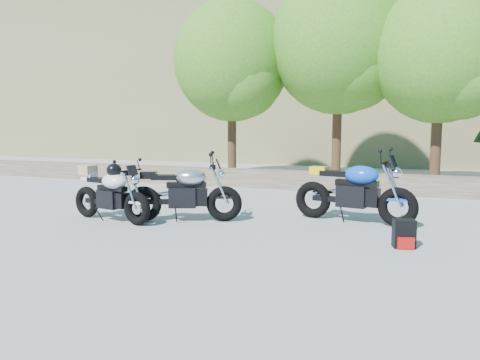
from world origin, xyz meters
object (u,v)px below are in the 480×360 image
white_bike (110,193)px  blue_bike (355,192)px  backpack (404,234)px  silver_bike (185,193)px

white_bike → blue_bike: bearing=31.9°
blue_bike → backpack: (0.91, -1.53, -0.35)m
silver_bike → blue_bike: 3.05m
blue_bike → backpack: 1.82m
white_bike → silver_bike: bearing=31.9°
silver_bike → backpack: 3.82m
silver_bike → white_bike: white_bike is taller
white_bike → backpack: white_bike is taller
silver_bike → blue_bike: bearing=-1.8°
blue_bike → backpack: size_ratio=5.53×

